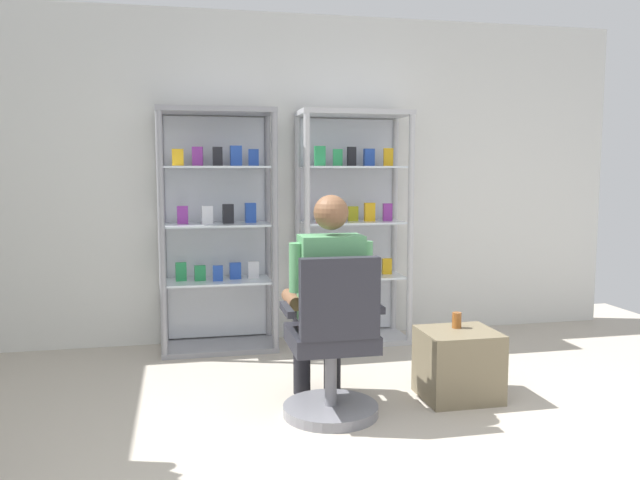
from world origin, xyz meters
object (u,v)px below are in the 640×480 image
display_cabinet_right (351,226)px  tea_glass (457,320)px  office_chair (333,352)px  display_cabinet_left (217,228)px  seated_shopkeeper (327,292)px  storage_crate (458,364)px

display_cabinet_right → tea_glass: size_ratio=19.02×
office_chair → display_cabinet_right: bearing=71.8°
display_cabinet_left → tea_glass: display_cabinet_left is taller
office_chair → seated_shopkeeper: seated_shopkeeper is taller
display_cabinet_right → storage_crate: (0.30, -1.50, -0.75)m
storage_crate → seated_shopkeeper: bearing=179.9°
display_cabinet_left → tea_glass: bearing=-45.5°
office_chair → tea_glass: bearing=14.9°
storage_crate → display_cabinet_right: bearing=101.2°
display_cabinet_right → tea_glass: 1.55m
office_chair → seated_shopkeeper: size_ratio=0.74×
display_cabinet_left → display_cabinet_right: size_ratio=1.00×
storage_crate → office_chair: bearing=-169.2°
storage_crate → tea_glass: bearing=78.1°
seated_shopkeeper → tea_glass: 0.89m
display_cabinet_right → seated_shopkeeper: size_ratio=1.47×
tea_glass → display_cabinet_right: bearing=102.3°
seated_shopkeeper → storage_crate: (0.84, -0.00, -0.50)m
display_cabinet_left → tea_glass: size_ratio=19.02×
seated_shopkeeper → tea_glass: seated_shopkeeper is taller
storage_crate → tea_glass: tea_glass is taller
display_cabinet_left → storage_crate: bearing=-47.1°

